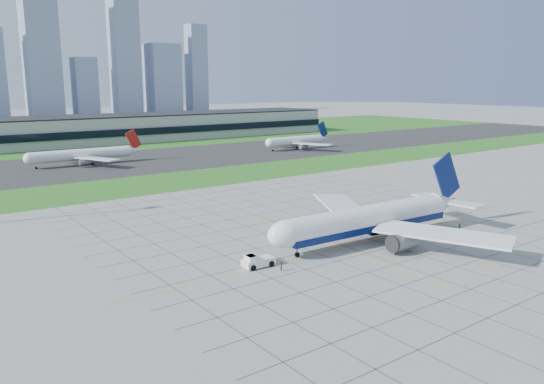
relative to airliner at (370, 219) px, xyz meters
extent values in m
plane|color=#999993|center=(1.07, 2.36, -4.91)|extent=(1400.00, 1400.00, 0.00)
cube|color=#2A6D1F|center=(1.07, 92.36, -4.89)|extent=(700.00, 35.00, 0.04)
cube|color=#383838|center=(1.07, 147.36, -4.88)|extent=(700.00, 75.00, 0.04)
cube|color=#2A6D1F|center=(1.07, 257.36, -4.89)|extent=(700.00, 145.00, 0.04)
cube|color=#474744|center=(-46.93, 12.36, -4.90)|extent=(0.18, 130.00, 0.02)
cube|color=#474744|center=(-38.93, 12.36, -4.90)|extent=(0.18, 130.00, 0.02)
cube|color=#474744|center=(-30.93, 12.36, -4.90)|extent=(0.18, 130.00, 0.02)
cube|color=#474744|center=(-22.93, 12.36, -4.90)|extent=(0.18, 130.00, 0.02)
cube|color=#474744|center=(-14.93, 12.36, -4.90)|extent=(0.18, 130.00, 0.02)
cube|color=#474744|center=(-6.93, 12.36, -4.90)|extent=(0.18, 130.00, 0.02)
cube|color=#474744|center=(1.07, 12.36, -4.90)|extent=(0.18, 130.00, 0.02)
cube|color=#474744|center=(9.07, 12.36, -4.90)|extent=(0.18, 130.00, 0.02)
cube|color=#474744|center=(17.07, 12.36, -4.90)|extent=(0.18, 130.00, 0.02)
cube|color=#474744|center=(25.07, 12.36, -4.90)|extent=(0.18, 130.00, 0.02)
cube|color=#474744|center=(33.07, 12.36, -4.90)|extent=(0.18, 130.00, 0.02)
cube|color=#474744|center=(41.07, 12.36, -4.90)|extent=(0.18, 130.00, 0.02)
cube|color=#474744|center=(49.07, 12.36, -4.90)|extent=(0.18, 130.00, 0.02)
cube|color=#474744|center=(1.07, -37.64, -4.90)|extent=(110.00, 0.18, 0.02)
cube|color=#474744|center=(1.07, -29.64, -4.90)|extent=(110.00, 0.18, 0.02)
cube|color=#474744|center=(1.07, -21.64, -4.90)|extent=(110.00, 0.18, 0.02)
cube|color=#474744|center=(1.07, -13.64, -4.90)|extent=(110.00, 0.18, 0.02)
cube|color=#474744|center=(1.07, -5.64, -4.90)|extent=(110.00, 0.18, 0.02)
cube|color=#474744|center=(1.07, 2.36, -4.90)|extent=(110.00, 0.18, 0.02)
cube|color=#474744|center=(1.07, 10.36, -4.90)|extent=(110.00, 0.18, 0.02)
cube|color=#474744|center=(1.07, 18.36, -4.90)|extent=(110.00, 0.18, 0.02)
cube|color=#474744|center=(1.07, 26.36, -4.90)|extent=(110.00, 0.18, 0.02)
cube|color=#474744|center=(1.07, 34.36, -4.90)|extent=(110.00, 0.18, 0.02)
cube|color=#474744|center=(1.07, 42.36, -4.90)|extent=(110.00, 0.18, 0.02)
cube|color=#474744|center=(1.07, 50.36, -4.90)|extent=(110.00, 0.18, 0.02)
cube|color=#474744|center=(1.07, 58.36, -4.90)|extent=(110.00, 0.18, 0.02)
cube|color=#474744|center=(1.07, 66.36, -4.90)|extent=(110.00, 0.18, 0.02)
cube|color=#E8A50C|center=(1.07, 0.36, -4.89)|extent=(120.00, 0.25, 0.03)
cube|color=#E8A50C|center=(-8.93, 22.36, -4.89)|extent=(0.25, 100.00, 0.03)
cube|color=#E8A50C|center=(19.07, 22.36, -4.89)|extent=(0.25, 100.00, 0.03)
cube|color=#B7B7B2|center=(41.07, 232.36, 2.59)|extent=(260.00, 42.00, 15.00)
cube|color=black|center=(41.07, 210.86, 2.09)|extent=(260.00, 1.00, 4.00)
cube|color=black|center=(41.07, 232.36, 10.49)|extent=(260.00, 42.00, 0.80)
cube|color=#818EAA|center=(61.07, 522.36, 70.09)|extent=(33.00, 29.70, 150.00)
cube|color=#818EAA|center=(104.07, 522.36, 26.09)|extent=(24.00, 21.60, 62.00)
cube|color=#818EAA|center=(151.07, 522.36, 59.09)|extent=(29.00, 26.10, 128.00)
cube|color=#818EAA|center=(197.07, 522.36, 35.09)|extent=(36.00, 32.40, 80.00)
cube|color=#818EAA|center=(243.07, 522.36, 47.59)|extent=(22.00, 19.80, 105.00)
cylinder|color=white|center=(-0.39, 0.02, 0.39)|extent=(43.75, 7.54, 5.68)
cube|color=#081752|center=(-0.39, 0.02, -1.41)|extent=(43.74, 7.16, 1.51)
ellipsoid|color=white|center=(-22.15, 0.95, 0.39)|extent=(9.32, 6.06, 5.68)
cube|color=black|center=(-24.23, 1.04, 0.86)|extent=(2.21, 3.12, 0.57)
cone|color=white|center=(24.67, -1.06, 0.67)|extent=(7.80, 5.72, 5.40)
cube|color=#081752|center=(25.15, -1.08, 7.01)|extent=(10.33, 0.92, 12.08)
cube|color=white|center=(5.93, 14.91, -0.56)|extent=(20.13, 27.37, 0.92)
cube|color=white|center=(4.63, -15.36, -0.56)|extent=(18.41, 27.71, 0.92)
cylinder|color=slate|center=(0.03, 9.95, -2.45)|extent=(6.30, 3.86, 3.60)
cylinder|color=slate|center=(-0.82, -9.91, -2.45)|extent=(6.30, 3.86, 3.60)
cylinder|color=gray|center=(-19.78, 0.85, -3.68)|extent=(0.36, 0.36, 2.46)
cylinder|color=black|center=(-19.78, 0.85, -4.39)|extent=(1.06, 0.52, 1.04)
cylinder|color=black|center=(4.47, 2.84, -4.30)|extent=(1.28, 1.19, 1.23)
cylinder|color=black|center=(4.21, -3.21, -4.30)|extent=(1.28, 1.19, 1.23)
cube|color=white|center=(-29.16, 0.97, -4.00)|extent=(6.23, 3.11, 1.43)
cube|color=white|center=(-30.79, 1.04, -2.98)|extent=(1.93, 2.32, 1.12)
cube|color=black|center=(-30.79, 1.04, -2.78)|extent=(1.72, 2.11, 0.71)
cube|color=gray|center=(-24.79, 0.78, -4.30)|extent=(3.06, 0.31, 0.18)
cylinder|color=black|center=(-31.14, 2.38, -4.35)|extent=(1.14, 0.56, 1.12)
cylinder|color=black|center=(-31.26, -0.26, -4.35)|extent=(1.14, 0.56, 1.12)
cylinder|color=black|center=(-27.07, 2.21, -4.35)|extent=(1.14, 0.56, 1.12)
cylinder|color=black|center=(-27.18, -0.44, -4.35)|extent=(1.14, 0.56, 1.12)
imported|color=black|center=(-27.17, -3.57, -4.03)|extent=(0.72, 0.77, 1.77)
imported|color=black|center=(23.31, -6.83, -4.07)|extent=(1.03, 1.04, 1.70)
cylinder|color=white|center=(-15.98, 150.12, -0.41)|extent=(41.71, 4.80, 4.80)
cube|color=#A01812|center=(7.19, 150.12, 4.59)|extent=(7.46, 0.40, 9.15)
cube|color=white|center=(-13.08, 161.12, -1.21)|extent=(13.89, 20.66, 0.40)
cube|color=white|center=(-13.08, 139.12, -1.21)|extent=(13.89, 20.66, 0.40)
cylinder|color=black|center=(-12.50, 152.32, -4.41)|extent=(1.00, 1.00, 1.00)
cylinder|color=black|center=(-12.50, 147.92, -4.41)|extent=(1.00, 1.00, 1.00)
cylinder|color=white|center=(91.45, 138.53, -0.41)|extent=(33.80, 4.80, 4.80)
cube|color=#071F4C|center=(110.23, 138.53, 4.59)|extent=(7.46, 0.40, 9.15)
cube|color=white|center=(93.80, 149.53, -1.21)|extent=(13.89, 20.66, 0.40)
cube|color=white|center=(93.80, 127.53, -1.21)|extent=(13.89, 20.66, 0.40)
cylinder|color=black|center=(94.27, 140.73, -4.41)|extent=(1.00, 1.00, 1.00)
cylinder|color=black|center=(94.27, 136.33, -4.41)|extent=(1.00, 1.00, 1.00)
camera|label=1|loc=(-83.92, -77.29, 29.12)|focal=35.00mm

